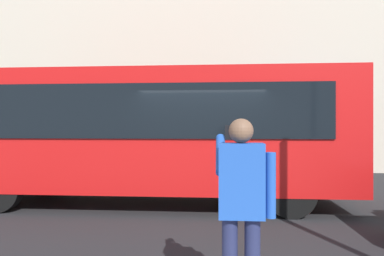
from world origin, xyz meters
name	(u,v)px	position (x,y,z in m)	size (l,w,h in m)	color
ground_plane	(203,209)	(0.00, 0.00, 0.00)	(60.00, 60.00, 0.00)	#232326
building_facade_far	(211,26)	(-0.02, -6.80, 5.99)	(28.00, 1.55, 12.00)	beige
red_bus	(150,131)	(1.29, -0.52, 1.68)	(9.05, 2.54, 3.08)	red
pedestrian_photographer	(241,198)	(-0.53, 4.32, 1.14)	(0.53, 0.52, 1.70)	#1E2347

